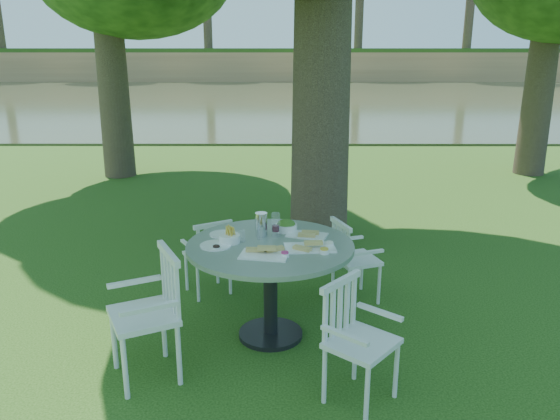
% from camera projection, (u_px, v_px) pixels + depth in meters
% --- Properties ---
extents(ground, '(140.00, 140.00, 0.00)m').
position_uv_depth(ground, '(280.00, 294.00, 5.63)').
color(ground, '#17390C').
rests_on(ground, ground).
extents(table, '(1.41, 1.41, 0.86)m').
position_uv_depth(table, '(270.00, 262.00, 4.62)').
color(table, black).
rests_on(table, ground).
extents(chair_ne, '(0.51, 0.53, 0.83)m').
position_uv_depth(chair_ne, '(349.00, 255.00, 5.37)').
color(chair_ne, silver).
rests_on(chair_ne, ground).
extents(chair_nw, '(0.54, 0.53, 0.80)m').
position_uv_depth(chair_nw, '(210.00, 252.00, 5.49)').
color(chair_nw, silver).
rests_on(chair_nw, ground).
extents(chair_sw, '(0.64, 0.66, 1.00)m').
position_uv_depth(chair_sw, '(156.00, 304.00, 4.10)').
color(chair_sw, silver).
rests_on(chair_sw, ground).
extents(chair_se, '(0.61, 0.61, 0.89)m').
position_uv_depth(chair_se, '(352.00, 331.00, 3.85)').
color(chair_se, silver).
rests_on(chair_se, ground).
extents(tableware, '(1.12, 0.86, 0.21)m').
position_uv_depth(tableware, '(267.00, 236.00, 4.64)').
color(tableware, white).
rests_on(tableware, table).
extents(river, '(100.00, 28.00, 0.12)m').
position_uv_depth(river, '(282.00, 99.00, 27.68)').
color(river, '#333922').
rests_on(river, ground).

